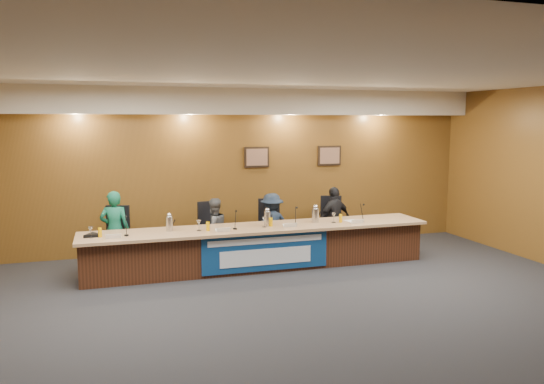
{
  "coord_description": "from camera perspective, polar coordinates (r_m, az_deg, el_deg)",
  "views": [
    {
      "loc": [
        -2.51,
        -6.39,
        2.58
      ],
      "look_at": [
        0.34,
        2.73,
        1.3
      ],
      "focal_mm": 35.0,
      "sensor_mm": 36.0,
      "label": 1
    }
  ],
  "objects": [
    {
      "name": "microphone_b",
      "position": [
        9.05,
        -4.01,
        -3.96
      ],
      "size": [
        0.07,
        0.07,
        0.02
      ],
      "primitive_type": "cylinder",
      "color": "black",
      "rests_on": "dais_top"
    },
    {
      "name": "dais_top",
      "position": [
        9.28,
        -1.3,
        -3.88
      ],
      "size": [
        6.1,
        0.95,
        0.05
      ],
      "primitive_type": "cube",
      "color": "#A27B54",
      "rests_on": "dais_body"
    },
    {
      "name": "dais_body",
      "position": [
        9.4,
        -1.38,
        -6.06
      ],
      "size": [
        6.0,
        0.8,
        0.7
      ],
      "primitive_type": "cube",
      "color": "#3D1E10",
      "rests_on": "floor"
    },
    {
      "name": "water_glass_d",
      "position": [
        9.65,
        6.66,
        -2.78
      ],
      "size": [
        0.08,
        0.08,
        0.18
      ],
      "primitive_type": "cylinder",
      "color": "silver",
      "rests_on": "dais_top"
    },
    {
      "name": "office_chair_c",
      "position": [
        10.25,
        -0.18,
        -4.16
      ],
      "size": [
        0.55,
        0.55,
        0.08
      ],
      "primitive_type": "cube",
      "rotation": [
        0.0,
        0.0,
        -0.17
      ],
      "color": "black",
      "rests_on": "floor"
    },
    {
      "name": "water_glass_a",
      "position": [
        8.83,
        -18.92,
        -4.13
      ],
      "size": [
        0.08,
        0.08,
        0.18
      ],
      "primitive_type": "cylinder",
      "color": "silver",
      "rests_on": "dais_top"
    },
    {
      "name": "office_chair_b",
      "position": [
        9.98,
        -6.39,
        -4.53
      ],
      "size": [
        0.55,
        0.55,
        0.08
      ],
      "primitive_type": "cube",
      "rotation": [
        0.0,
        0.0,
        0.17
      ],
      "color": "black",
      "rests_on": "floor"
    },
    {
      "name": "nameplate_d",
      "position": [
        9.65,
        9.18,
        -3.1
      ],
      "size": [
        0.24,
        0.08,
        0.1
      ],
      "primitive_type": "cube",
      "rotation": [
        0.31,
        0.0,
        0.0
      ],
      "color": "white",
      "rests_on": "dais_top"
    },
    {
      "name": "soffit",
      "position": [
        10.45,
        -3.49,
        9.67
      ],
      "size": [
        10.0,
        0.5,
        0.5
      ],
      "primitive_type": "cube",
      "color": "beige",
      "rests_on": "wall_back"
    },
    {
      "name": "wall_photo_left",
      "position": [
        10.78,
        -1.66,
        3.77
      ],
      "size": [
        0.52,
        0.04,
        0.42
      ],
      "primitive_type": "cube",
      "color": "black",
      "rests_on": "wall_back"
    },
    {
      "name": "nameplate_a",
      "position": [
        8.68,
        -16.69,
        -4.53
      ],
      "size": [
        0.24,
        0.08,
        0.1
      ],
      "primitive_type": "cube",
      "rotation": [
        0.31,
        0.0,
        0.0
      ],
      "color": "white",
      "rests_on": "dais_top"
    },
    {
      "name": "wall_photo_right",
      "position": [
        11.32,
        6.18,
        3.92
      ],
      "size": [
        0.52,
        0.04,
        0.42
      ],
      "primitive_type": "cube",
      "color": "black",
      "rests_on": "wall_back"
    },
    {
      "name": "banner",
      "position": [
        9.01,
        -0.65,
        -6.47
      ],
      "size": [
        2.2,
        0.02,
        0.65
      ],
      "primitive_type": "cube",
      "color": "navy",
      "rests_on": "dais_body"
    },
    {
      "name": "microphone_a",
      "position": [
        8.84,
        -15.39,
        -4.51
      ],
      "size": [
        0.07,
        0.07,
        0.02
      ],
      "primitive_type": "cylinder",
      "color": "black",
      "rests_on": "dais_top"
    },
    {
      "name": "panelist_b",
      "position": [
        9.86,
        -6.28,
        -4.05
      ],
      "size": [
        0.69,
        0.61,
        1.17
      ],
      "primitive_type": "imported",
      "rotation": [
        0.0,
        0.0,
        3.49
      ],
      "color": "#4B4D50",
      "rests_on": "floor"
    },
    {
      "name": "nameplate_c",
      "position": [
        9.21,
        2.0,
        -3.52
      ],
      "size": [
        0.24,
        0.08,
        0.1
      ],
      "primitive_type": "cube",
      "rotation": [
        0.31,
        0.0,
        0.0
      ],
      "color": "white",
      "rests_on": "dais_top"
    },
    {
      "name": "banner_text_lower",
      "position": [
        9.02,
        -0.62,
        -6.98
      ],
      "size": [
        1.6,
        0.01,
        0.28
      ],
      "primitive_type": "cube",
      "color": "silver",
      "rests_on": "banner"
    },
    {
      "name": "wall_back",
      "position": [
        10.73,
        -3.75,
        2.4
      ],
      "size": [
        10.0,
        0.04,
        3.2
      ],
      "primitive_type": "cube",
      "color": "brown",
      "rests_on": "floor"
    },
    {
      "name": "carafe_left",
      "position": [
        9.02,
        -10.98,
        -3.39
      ],
      "size": [
        0.12,
        0.12,
        0.25
      ],
      "primitive_type": "cylinder",
      "color": "silver",
      "rests_on": "dais_top"
    },
    {
      "name": "panelist_c",
      "position": [
        10.13,
        -0.01,
        -3.56
      ],
      "size": [
        0.86,
        0.6,
        1.22
      ],
      "primitive_type": "imported",
      "rotation": [
        0.0,
        0.0,
        3.35
      ],
      "color": "#152133",
      "rests_on": "floor"
    },
    {
      "name": "office_chair_d",
      "position": [
        10.7,
        6.51,
        -3.71
      ],
      "size": [
        0.59,
        0.59,
        0.08
      ],
      "primitive_type": "cube",
      "rotation": [
        0.0,
        0.0,
        -0.26
      ],
      "color": "black",
      "rests_on": "floor"
    },
    {
      "name": "panelist_d",
      "position": [
        10.58,
        6.74,
        -2.93
      ],
      "size": [
        0.82,
        0.52,
        1.29
      ],
      "primitive_type": "imported",
      "rotation": [
        0.0,
        0.0,
        3.44
      ],
      "color": "black",
      "rests_on": "floor"
    },
    {
      "name": "juice_glass_b",
      "position": [
        8.97,
        -6.91,
        -3.68
      ],
      "size": [
        0.06,
        0.06,
        0.15
      ],
      "primitive_type": "cylinder",
      "color": "#E3A400",
      "rests_on": "dais_top"
    },
    {
      "name": "juice_glass_a",
      "position": [
        8.85,
        -18.02,
        -4.16
      ],
      "size": [
        0.06,
        0.06,
        0.15
      ],
      "primitive_type": "cylinder",
      "color": "#E3A400",
      "rests_on": "dais_top"
    },
    {
      "name": "speakerphone",
      "position": [
        8.93,
        -18.73,
        -4.42
      ],
      "size": [
        0.32,
        0.32,
        0.05
      ],
      "primitive_type": "cylinder",
      "color": "black",
      "rests_on": "dais_top"
    },
    {
      "name": "water_glass_b",
      "position": [
        8.98,
        -7.87,
        -3.59
      ],
      "size": [
        0.08,
        0.08,
        0.18
      ],
      "primitive_type": "cylinder",
      "color": "silver",
      "rests_on": "dais_top"
    },
    {
      "name": "juice_glass_c",
      "position": [
        9.27,
        -0.12,
        -3.25
      ],
      "size": [
        0.06,
        0.06,
        0.15
      ],
      "primitive_type": "cylinder",
      "color": "#E3A400",
      "rests_on": "dais_top"
    },
    {
      "name": "carafe_right",
      "position": [
        9.65,
        4.69,
        -2.53
      ],
      "size": [
        0.13,
        0.13,
        0.26
      ],
      "primitive_type": "cylinder",
      "color": "silver",
      "rests_on": "dais_top"
    },
    {
      "name": "water_glass_c",
      "position": [
        9.19,
        -0.83,
        -3.25
      ],
      "size": [
        0.08,
        0.08,
        0.18
      ],
      "primitive_type": "cylinder",
      "color": "silver",
      "rests_on": "dais_top"
    },
    {
      "name": "floor",
      "position": [
        7.33,
        3.93,
        -12.97
      ],
      "size": [
        10.0,
        10.0,
        0.0
      ],
      "primitive_type": "plane",
      "color": "black",
      "rests_on": "ground"
    },
    {
      "name": "panelist_a",
      "position": [
        9.67,
        -16.56,
        -3.93
      ],
      "size": [
        0.55,
        0.4,
        1.38
      ],
      "primitive_type": "imported",
      "rotation": [
        0.0,
        0.0,
        2.99
      ],
      "color": "#115A40",
      "rests_on": "floor"
    },
    {
      "name": "juice_glass_d",
      "position": [
        9.7,
        7.39,
        -2.83
      ],
      "size": [
        0.06,
        0.06,
        0.15
      ],
      "primitive_type": "cylinder",
      "color": "#E3A400",
      "rests_on": "dais_top"
    },
    {
      "name": "microphone_d",
      "position": [
        9.86,
        9.53,
        -3.09
      ],
      "size": [
        0.07,
        0.07,
        0.02
      ],
      "primitive_type": "cylinder",
      "color": "black",
      "rests_on": "dais_top"
    },
    {
      "name": "ceiling",
      "position": [
        6.89,
        4.18,
        12.81
      ],
      "size": [
        10.0,
        8.0,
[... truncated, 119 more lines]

